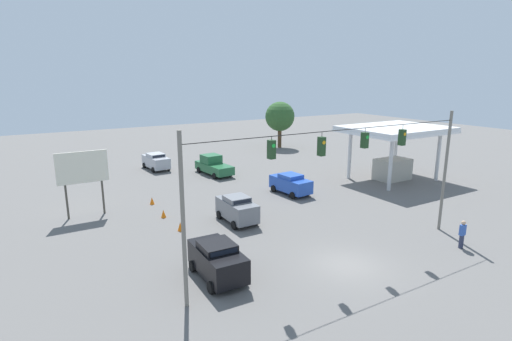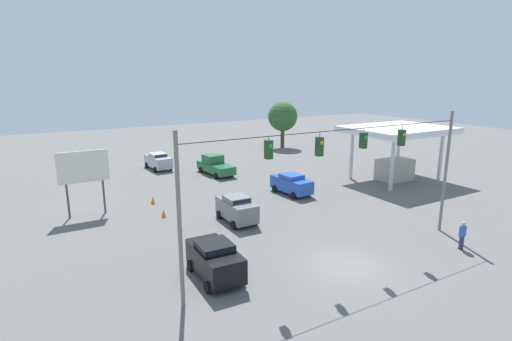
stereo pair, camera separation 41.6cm
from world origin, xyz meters
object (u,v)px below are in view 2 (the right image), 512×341
traffic_cone_second (194,243)px  traffic_cone_fourth (164,213)px  sedan_grey_withflow_mid (237,209)px  sedan_blue_oncoming_far (291,184)px  sedan_silver_withflow_deep (158,161)px  traffic_cone_third (180,226)px  overhead_signal_span (341,172)px  traffic_cone_nearest (216,261)px  pickup_truck_green_oncoming_deep (215,165)px  roadside_billboard (83,170)px  gas_station (397,142)px  tree_horizon_left (283,117)px  sedan_black_parked_shoulder (215,259)px  pedestrian (462,235)px  traffic_cone_fifth (153,200)px

traffic_cone_second → traffic_cone_fourth: 6.46m
sedan_grey_withflow_mid → sedan_blue_oncoming_far: sedan_grey_withflow_mid is taller
sedan_grey_withflow_mid → traffic_cone_second: size_ratio=6.17×
sedan_silver_withflow_deep → traffic_cone_third: size_ratio=7.13×
overhead_signal_span → traffic_cone_nearest: (6.53, -2.84, -5.10)m
pickup_truck_green_oncoming_deep → roadside_billboard: size_ratio=1.08×
sedan_grey_withflow_mid → traffic_cone_nearest: bearing=53.4°
overhead_signal_span → roadside_billboard: overhead_signal_span is taller
pickup_truck_green_oncoming_deep → traffic_cone_third: size_ratio=8.77×
traffic_cone_fourth → roadside_billboard: 6.94m
pickup_truck_green_oncoming_deep → gas_station: bearing=142.5°
roadside_billboard → tree_horizon_left: bearing=-149.6°
traffic_cone_nearest → tree_horizon_left: bearing=-129.2°
overhead_signal_span → tree_horizon_left: size_ratio=2.79×
gas_station → roadside_billboard: gas_station is taller
sedan_blue_oncoming_far → traffic_cone_fourth: size_ratio=6.91×
traffic_cone_second → traffic_cone_third: (-0.17, -3.23, 0.00)m
sedan_black_parked_shoulder → traffic_cone_third: (-0.63, -7.46, -0.74)m
traffic_cone_nearest → traffic_cone_third: (-0.06, -6.34, 0.00)m
sedan_blue_oncoming_far → tree_horizon_left: 24.79m
gas_station → pedestrian: size_ratio=5.57×
traffic_cone_second → roadside_billboard: 11.58m
traffic_cone_fifth → roadside_billboard: 6.20m
sedan_grey_withflow_mid → gas_station: (-20.02, -2.74, 3.03)m
sedan_silver_withflow_deep → traffic_cone_fifth: bearing=71.4°
sedan_grey_withflow_mid → gas_station: size_ratio=0.38×
sedan_silver_withflow_deep → roadside_billboard: bearing=53.7°
sedan_black_parked_shoulder → traffic_cone_third: 7.52m
sedan_blue_oncoming_far → tree_horizon_left: size_ratio=0.63×
pickup_truck_green_oncoming_deep → gas_station: 19.48m
traffic_cone_third → overhead_signal_span: bearing=125.2°
sedan_blue_oncoming_far → gas_station: (-12.29, 1.20, 3.10)m
sedan_grey_withflow_mid → traffic_cone_fifth: sedan_grey_withflow_mid is taller
traffic_cone_third → roadside_billboard: roadside_billboard is taller
overhead_signal_span → pickup_truck_green_oncoming_deep: 23.72m
pickup_truck_green_oncoming_deep → gas_station: size_ratio=0.54×
sedan_black_parked_shoulder → roadside_billboard: roadside_billboard is taller
overhead_signal_span → traffic_cone_second: bearing=-41.9°
pedestrian → sedan_black_parked_shoulder: bearing=-16.6°
traffic_cone_nearest → gas_station: (-24.37, -8.59, 3.76)m
sedan_grey_withflow_mid → traffic_cone_third: sedan_grey_withflow_mid is taller
sedan_grey_withflow_mid → sedan_blue_oncoming_far: 8.67m
sedan_grey_withflow_mid → gas_station: bearing=-172.2°
overhead_signal_span → sedan_blue_oncoming_far: (-5.55, -12.63, -4.44)m
overhead_signal_span → tree_horizon_left: overhead_signal_span is taller
traffic_cone_third → tree_horizon_left: size_ratio=0.09×
traffic_cone_nearest → pedestrian: 15.46m
roadside_billboard → traffic_cone_nearest: bearing=111.6°
traffic_cone_fifth → traffic_cone_fourth: bearing=87.0°
sedan_grey_withflow_mid → sedan_black_parked_shoulder: bearing=54.8°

